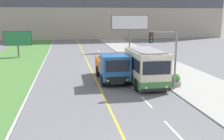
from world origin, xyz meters
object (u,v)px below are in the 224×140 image
object	(u,v)px
billboard_small	(18,39)
planter_round_second	(159,70)
traffic_light_mast	(167,50)
planter_round_near	(176,81)
billboard_large	(130,23)
city_bus	(146,68)
dump_truck	(113,68)

from	to	relation	value
billboard_small	planter_round_second	bearing A→B (deg)	-43.13
traffic_light_mast	planter_round_near	size ratio (longest dim) A/B	4.72
traffic_light_mast	planter_round_near	xyz separation A→B (m)	(1.20, 0.85, -2.69)
planter_round_near	billboard_large	bearing A→B (deg)	86.00
city_bus	traffic_light_mast	size ratio (longest dim) A/B	1.11
planter_round_near	traffic_light_mast	bearing A→B (deg)	-144.84
billboard_large	traffic_light_mast	bearing A→B (deg)	-96.72
billboard_large	planter_round_second	world-z (taller)	billboard_large
city_bus	planter_round_near	distance (m)	2.72
traffic_light_mast	billboard_large	bearing A→B (deg)	83.28
traffic_light_mast	planter_round_second	distance (m)	6.24
dump_truck	billboard_large	bearing A→B (deg)	72.57
billboard_small	city_bus	bearing A→B (deg)	-54.25
billboard_large	city_bus	bearing A→B (deg)	-100.16
billboard_small	traffic_light_mast	bearing A→B (deg)	-54.43
city_bus	billboard_small	bearing A→B (deg)	125.75
planter_round_near	billboard_small	bearing A→B (deg)	128.91
dump_truck	billboard_small	bearing A→B (deg)	122.40
city_bus	planter_round_second	world-z (taller)	city_bus
dump_truck	billboard_small	xyz separation A→B (m)	(-10.99, 17.32, 1.31)
dump_truck	billboard_large	xyz separation A→B (m)	(6.51, 20.73, 3.37)
billboard_small	planter_round_second	size ratio (longest dim) A/B	3.93
traffic_light_mast	planter_round_second	world-z (taller)	traffic_light_mast
dump_truck	traffic_light_mast	xyz separation A→B (m)	(3.69, -3.21, 1.94)
billboard_large	planter_round_near	xyz separation A→B (m)	(-1.62, -23.09, -4.12)
planter_round_second	billboard_large	bearing A→B (deg)	85.73
dump_truck	billboard_large	distance (m)	21.99
billboard_large	planter_round_near	world-z (taller)	billboard_large
traffic_light_mast	billboard_small	xyz separation A→B (m)	(-14.68, 20.53, -0.64)
city_bus	billboard_small	xyz separation A→B (m)	(-13.52, 18.79, 1.03)
billboard_small	billboard_large	bearing A→B (deg)	11.02
dump_truck	traffic_light_mast	distance (m)	5.26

